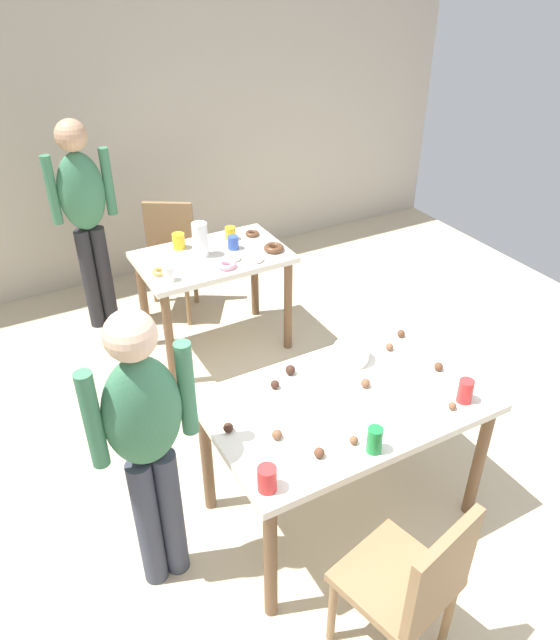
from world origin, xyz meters
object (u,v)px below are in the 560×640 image
at_px(soda_can, 375,440).
at_px(mixing_bowl, 351,353).
at_px(chair_near_table, 413,583).
at_px(dining_table_far, 213,271).
at_px(person_girl_near, 146,436).
at_px(pitcher_far, 200,240).
at_px(dining_table_near, 345,414).
at_px(chair_far_table, 169,253).
at_px(person_adult_far, 85,209).

bearing_deg(soda_can, mixing_bowl, 63.98).
bearing_deg(chair_near_table, mixing_bowl, 68.87).
relative_size(dining_table_far, chair_near_table, 1.16).
relative_size(person_girl_near, pitcher_far, 6.23).
height_order(dining_table_near, chair_near_table, chair_near_table).
bearing_deg(chair_near_table, dining_table_near, 75.40).
bearing_deg(chair_far_table, chair_near_table, -92.89).
height_order(mixing_bowl, soda_can, soda_can).
bearing_deg(dining_table_far, soda_can, -93.97).
xyz_separation_m(dining_table_near, soda_can, (-0.09, -0.33, 0.15)).
bearing_deg(pitcher_far, soda_can, -91.96).
height_order(dining_table_far, person_adult_far, person_adult_far).
bearing_deg(person_adult_far, person_girl_near, -97.99).
bearing_deg(person_girl_near, chair_near_table, -49.61).
distance_m(chair_near_table, soda_can, 0.56).
bearing_deg(dining_table_near, pitcher_far, 90.62).
bearing_deg(chair_far_table, dining_table_far, -81.87).
bearing_deg(soda_can, dining_table_near, 74.97).
bearing_deg(dining_table_far, dining_table_near, -91.74).
height_order(chair_near_table, person_girl_near, person_girl_near).
bearing_deg(chair_near_table, person_girl_near, 130.39).
bearing_deg(soda_can, chair_far_table, 89.05).
distance_m(chair_near_table, person_girl_near, 1.19).
bearing_deg(pitcher_far, mixing_bowl, -81.82).
relative_size(mixing_bowl, soda_can, 1.49).
relative_size(dining_table_near, dining_table_far, 1.29).
xyz_separation_m(dining_table_far, person_adult_far, (-0.66, 0.72, 0.33)).
bearing_deg(person_girl_near, chair_far_table, 68.83).
height_order(chair_far_table, pitcher_far, pitcher_far).
xyz_separation_m(dining_table_far, chair_near_table, (-0.25, -2.48, -0.13)).
bearing_deg(soda_can, person_adult_far, 100.61).
relative_size(person_girl_near, soda_can, 12.04).
relative_size(dining_table_near, chair_near_table, 1.50).
xyz_separation_m(person_girl_near, mixing_bowl, (1.13, 0.17, -0.08)).
xyz_separation_m(dining_table_far, soda_can, (-0.14, -2.03, 0.19)).
height_order(chair_near_table, chair_far_table, same).
distance_m(dining_table_near, person_girl_near, 0.96).
height_order(dining_table_far, person_girl_near, person_girl_near).
xyz_separation_m(chair_far_table, person_girl_near, (-0.89, -2.29, 0.38)).
bearing_deg(person_adult_far, pitcher_far, -49.78).
xyz_separation_m(dining_table_near, mixing_bowl, (0.19, 0.25, 0.14)).
bearing_deg(dining_table_far, chair_near_table, -95.87).
bearing_deg(dining_table_far, mixing_bowl, -84.42).
relative_size(chair_far_table, soda_can, 7.13).
distance_m(dining_table_near, dining_table_far, 1.70).
height_order(chair_near_table, person_adult_far, person_adult_far).
xyz_separation_m(person_adult_far, pitcher_far, (0.59, -0.69, -0.08)).
height_order(dining_table_near, dining_table_far, same).
relative_size(chair_far_table, person_girl_near, 0.59).
xyz_separation_m(dining_table_near, chair_far_table, (-0.04, 2.37, -0.16)).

